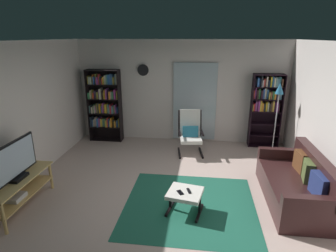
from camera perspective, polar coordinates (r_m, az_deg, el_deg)
ground_plane at (r=5.02m, az=-0.26°, el=-14.30°), size 7.02×7.02×0.00m
wall_back at (r=7.26m, az=2.67°, el=7.01°), size 5.60×0.06×2.60m
wall_left at (r=5.49m, az=-29.48°, el=1.04°), size 0.06×6.00×2.60m
glass_door_panel at (r=7.23m, az=5.46°, el=4.87°), size 1.10×0.01×2.00m
area_rug at (r=4.82m, az=4.47°, el=-15.83°), size 2.14×2.01×0.01m
tv_stand at (r=5.15m, az=-28.22°, el=-11.35°), size 0.44×1.36×0.52m
television at (r=4.96m, az=-28.87°, el=-6.41°), size 0.20×1.01×0.62m
bookshelf_near_tv at (r=7.47m, az=-12.88°, el=4.50°), size 0.85×0.30×1.87m
bookshelf_near_sofa at (r=7.24m, az=19.40°, el=4.51°), size 0.73×0.30×1.82m
leather_sofa at (r=5.23m, az=24.94°, el=-10.83°), size 0.85×1.85×0.84m
lounge_armchair at (r=6.61m, az=4.58°, el=-1.02°), size 0.65×0.72×1.02m
ottoman at (r=4.51m, az=3.49°, el=-13.93°), size 0.60×0.57×0.36m
tv_remote at (r=4.48m, az=4.28°, el=-13.07°), size 0.08×0.15×0.02m
cell_phone at (r=4.44m, az=2.52°, el=-13.42°), size 0.13×0.16×0.01m
floor_lamp_by_shelf at (r=6.69m, az=21.67°, el=5.36°), size 0.22×0.22×1.70m
wall_clock at (r=7.24m, az=-5.12°, el=11.33°), size 0.29×0.03×0.29m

